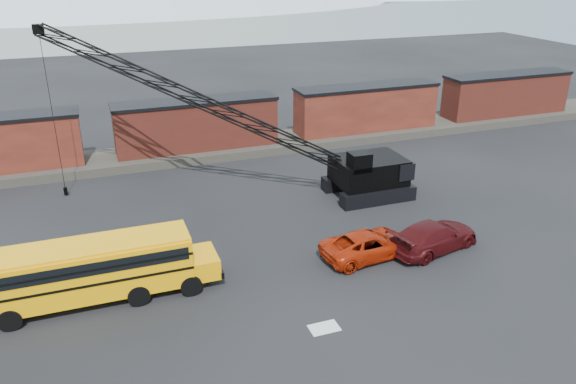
% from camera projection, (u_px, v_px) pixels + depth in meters
% --- Properties ---
extents(ground, '(160.00, 160.00, 0.00)m').
position_uv_depth(ground, '(285.00, 286.00, 29.38)').
color(ground, black).
rests_on(ground, ground).
extents(gravel_berm, '(120.00, 5.00, 0.70)m').
position_uv_depth(gravel_berm, '(198.00, 151.00, 48.25)').
color(gravel_berm, '#413C35').
rests_on(gravel_berm, ground).
extents(boxcar_mid, '(13.70, 3.10, 4.17)m').
position_uv_depth(boxcar_mid, '(197.00, 124.00, 47.30)').
color(boxcar_mid, '#4A1914').
rests_on(boxcar_mid, gravel_berm).
extents(boxcar_east_near, '(13.70, 3.10, 4.17)m').
position_uv_depth(boxcar_east_near, '(366.00, 108.00, 52.35)').
color(boxcar_east_near, '#481614').
rests_on(boxcar_east_near, gravel_berm).
extents(boxcar_east_far, '(13.70, 3.10, 4.17)m').
position_uv_depth(boxcar_east_far, '(506.00, 94.00, 57.41)').
color(boxcar_east_far, '#4A1914').
rests_on(boxcar_east_far, gravel_berm).
extents(snow_patch, '(1.40, 0.90, 0.02)m').
position_uv_depth(snow_patch, '(324.00, 328.00, 26.08)').
color(snow_patch, silver).
rests_on(snow_patch, ground).
extents(school_bus, '(11.65, 2.65, 3.19)m').
position_uv_depth(school_bus, '(95.00, 269.00, 27.51)').
color(school_bus, '#F4A005').
rests_on(school_bus, ground).
extents(red_pickup, '(5.82, 3.18, 1.55)m').
position_uv_depth(red_pickup, '(368.00, 245.00, 31.93)').
color(red_pickup, '#A72108').
rests_on(red_pickup, ground).
extents(maroon_suv, '(6.34, 3.78, 1.72)m').
position_uv_depth(maroon_suv, '(434.00, 236.00, 32.68)').
color(maroon_suv, '#3E0B0D').
rests_on(maroon_suv, ground).
extents(crawler_crane, '(23.67, 9.90, 12.10)m').
position_uv_depth(crawler_crane, '(201.00, 101.00, 37.48)').
color(crawler_crane, black).
rests_on(crawler_crane, ground).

